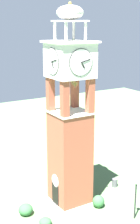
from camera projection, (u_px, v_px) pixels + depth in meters
name	position (u px, v px, depth m)	size (l,w,h in m)	color
ground	(70.00, 203.00, 29.01)	(80.00, 80.00, 0.00)	#517547
clock_tower	(70.00, 126.00, 27.17)	(3.50, 3.50, 16.99)	#9E4C38
lamp_post	(136.00, 192.00, 26.11)	(0.36, 0.36, 3.42)	black
trash_bin	(115.00, 183.00, 31.87)	(0.52, 0.52, 0.80)	#4C4C51
shrub_near_entry	(26.00, 210.00, 27.12)	(1.17, 1.17, 0.93)	#336638
shrub_left_of_tower	(98.00, 201.00, 28.26)	(1.04, 1.04, 1.06)	#336638
shrub_behind_bench	(45.00, 222.00, 25.70)	(0.97, 0.97, 0.62)	#336638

